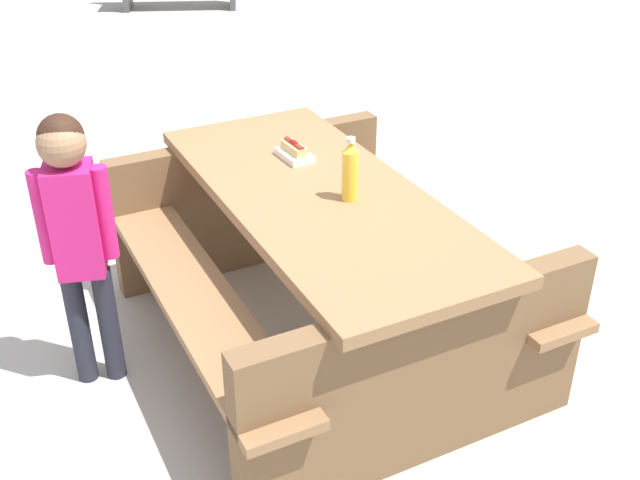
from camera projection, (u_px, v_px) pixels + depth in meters
name	position (u px, v px, depth m)	size (l,w,h in m)	color
ground_plane	(320.00, 341.00, 3.48)	(30.00, 30.00, 0.00)	#B7B2A8
picnic_table	(320.00, 256.00, 3.25)	(2.15, 1.89, 0.75)	olive
soda_bottle	(350.00, 171.00, 2.98)	(0.06, 0.06, 0.26)	yellow
hotdog_tray	(294.00, 152.00, 3.37)	(0.20, 0.15, 0.08)	white
child_in_coat	(75.00, 221.00, 2.90)	(0.24, 0.25, 1.16)	#262633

